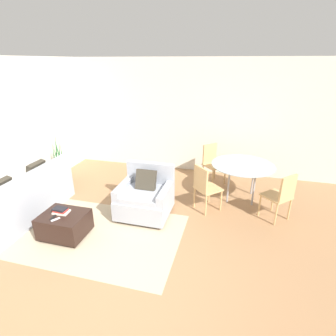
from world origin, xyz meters
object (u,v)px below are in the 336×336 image
(dining_chair_near_left, at_px, (205,185))
(armchair, at_px, (145,197))
(potted_plant, at_px, (60,171))
(dining_chair_far_left, at_px, (212,161))
(tv_remote_secondary, at_px, (54,217))
(dining_chair_near_right, at_px, (281,194))
(dining_table, at_px, (243,168))
(ottoman, at_px, (65,224))
(couch, at_px, (20,202))
(book_stack, at_px, (61,211))
(tv_remote_primary, at_px, (56,219))

(dining_chair_near_left, bearing_deg, armchair, -158.21)
(potted_plant, xyz_separation_m, dining_chair_far_left, (3.43, 0.90, 0.25))
(armchair, distance_m, tv_remote_secondary, 1.56)
(dining_chair_near_left, height_order, dining_chair_far_left, same)
(armchair, relative_size, dining_chair_near_left, 1.02)
(potted_plant, bearing_deg, dining_chair_near_right, -5.13)
(dining_table, bearing_deg, dining_chair_near_right, -45.00)
(ottoman, distance_m, dining_chair_near_left, 2.51)
(ottoman, height_order, tv_remote_secondary, tv_remote_secondary)
(dining_table, bearing_deg, couch, -155.31)
(dining_chair_near_right, bearing_deg, potted_plant, 174.87)
(book_stack, bearing_deg, dining_chair_near_right, 21.15)
(book_stack, xyz_separation_m, dining_chair_far_left, (2.13, 2.67, 0.08))
(armchair, bearing_deg, tv_remote_primary, -133.53)
(book_stack, relative_size, dining_chair_near_left, 0.28)
(potted_plant, height_order, dining_chair_near_right, potted_plant)
(book_stack, height_order, dining_chair_far_left, dining_chair_far_left)
(couch, distance_m, tv_remote_primary, 1.16)
(dining_table, bearing_deg, tv_remote_secondary, -142.91)
(potted_plant, bearing_deg, dining_chair_near_left, -7.10)
(tv_remote_secondary, bearing_deg, book_stack, 75.94)
(dining_chair_near_left, bearing_deg, couch, -160.91)
(book_stack, distance_m, dining_chair_far_left, 3.42)
(couch, distance_m, tv_remote_secondary, 1.07)
(dining_chair_far_left, bearing_deg, tv_remote_primary, -126.15)
(tv_remote_primary, bearing_deg, tv_remote_secondary, 142.66)
(dining_chair_near_right, bearing_deg, ottoman, -157.99)
(tv_remote_secondary, height_order, dining_table, dining_table)
(ottoman, distance_m, book_stack, 0.23)
(dining_chair_near_left, bearing_deg, dining_chair_far_left, 90.00)
(tv_remote_secondary, bearing_deg, couch, 159.17)
(tv_remote_primary, height_order, dining_chair_far_left, dining_chair_far_left)
(book_stack, relative_size, tv_remote_primary, 1.80)
(tv_remote_primary, relative_size, dining_table, 0.11)
(tv_remote_secondary, xyz_separation_m, dining_table, (2.83, 2.14, 0.27))
(potted_plant, distance_m, dining_table, 4.13)
(book_stack, relative_size, dining_chair_far_left, 0.28)
(couch, distance_m, ottoman, 1.13)
(ottoman, bearing_deg, book_stack, 149.37)
(tv_remote_primary, relative_size, dining_chair_near_left, 0.15)
(potted_plant, xyz_separation_m, dining_chair_near_left, (3.43, -0.43, 0.25))
(dining_table, bearing_deg, tv_remote_primary, -141.44)
(book_stack, relative_size, tv_remote_secondary, 1.45)
(book_stack, bearing_deg, dining_table, 35.63)
(ottoman, relative_size, dining_chair_near_left, 0.79)
(potted_plant, relative_size, dining_chair_near_left, 1.28)
(couch, height_order, potted_plant, potted_plant)
(ottoman, relative_size, tv_remote_secondary, 4.09)
(book_stack, height_order, tv_remote_secondary, book_stack)
(ottoman, height_order, book_stack, book_stack)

